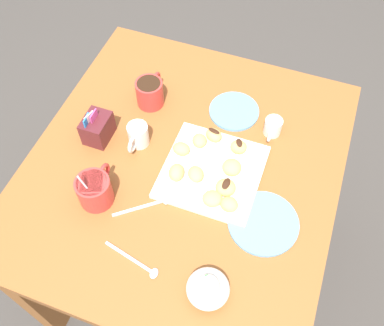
{
  "coord_description": "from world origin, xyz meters",
  "views": [
    {
      "loc": [
        -0.63,
        -0.26,
        1.75
      ],
      "look_at": [
        0.0,
        -0.03,
        0.74
      ],
      "focal_mm": 40.29,
      "sensor_mm": 36.0,
      "label": 1
    }
  ],
  "objects_px": {
    "beignet_6": "(181,149)",
    "ice_cream_bowl": "(208,288)",
    "cream_pitcher_white": "(138,134)",
    "saucer_sky_right": "(234,111)",
    "dining_table": "(184,187)",
    "coffee_mug_red_right": "(150,92)",
    "beignet_5": "(196,174)",
    "coffee_mug_red_left": "(95,189)",
    "chocolate_sauce_pitcher": "(273,126)",
    "saucer_sky_left": "(263,223)",
    "beignet_0": "(199,140)",
    "beignet_4": "(212,199)",
    "beignet_9": "(214,135)",
    "sugar_caddy": "(97,128)",
    "beignet_3": "(177,173)",
    "beignet_7": "(226,188)",
    "pastry_plate_square": "(212,171)",
    "beignet_2": "(232,167)",
    "beignet_8": "(229,204)",
    "beignet_1": "(239,147)"
  },
  "relations": [
    {
      "from": "sugar_caddy",
      "to": "beignet_7",
      "type": "bearing_deg",
      "value": -98.23
    },
    {
      "from": "chocolate_sauce_pitcher",
      "to": "beignet_7",
      "type": "relative_size",
      "value": 1.67
    },
    {
      "from": "pastry_plate_square",
      "to": "beignet_0",
      "type": "bearing_deg",
      "value": 41.71
    },
    {
      "from": "dining_table",
      "to": "beignet_5",
      "type": "height_order",
      "value": "beignet_5"
    },
    {
      "from": "dining_table",
      "to": "beignet_8",
      "type": "relative_size",
      "value": 19.93
    },
    {
      "from": "cream_pitcher_white",
      "to": "beignet_8",
      "type": "distance_m",
      "value": 0.34
    },
    {
      "from": "pastry_plate_square",
      "to": "beignet_0",
      "type": "relative_size",
      "value": 5.73
    },
    {
      "from": "cream_pitcher_white",
      "to": "beignet_2",
      "type": "bearing_deg",
      "value": -92.21
    },
    {
      "from": "cream_pitcher_white",
      "to": "saucer_sky_right",
      "type": "xyz_separation_m",
      "value": [
        0.21,
        -0.23,
        -0.03
      ]
    },
    {
      "from": "beignet_5",
      "to": "beignet_6",
      "type": "distance_m",
      "value": 0.09
    },
    {
      "from": "dining_table",
      "to": "coffee_mug_red_left",
      "type": "bearing_deg",
      "value": 135.36
    },
    {
      "from": "coffee_mug_red_left",
      "to": "chocolate_sauce_pitcher",
      "type": "height_order",
      "value": "coffee_mug_red_left"
    },
    {
      "from": "pastry_plate_square",
      "to": "coffee_mug_red_left",
      "type": "distance_m",
      "value": 0.33
    },
    {
      "from": "coffee_mug_red_right",
      "to": "beignet_5",
      "type": "bearing_deg",
      "value": -134.09
    },
    {
      "from": "chocolate_sauce_pitcher",
      "to": "saucer_sky_left",
      "type": "distance_m",
      "value": 0.31
    },
    {
      "from": "coffee_mug_red_right",
      "to": "chocolate_sauce_pitcher",
      "type": "xyz_separation_m",
      "value": [
        0.01,
        -0.39,
        -0.02
      ]
    },
    {
      "from": "beignet_3",
      "to": "beignet_7",
      "type": "relative_size",
      "value": 0.99
    },
    {
      "from": "beignet_4",
      "to": "beignet_9",
      "type": "bearing_deg",
      "value": 17.38
    },
    {
      "from": "beignet_6",
      "to": "ice_cream_bowl",
      "type": "bearing_deg",
      "value": -150.28
    },
    {
      "from": "dining_table",
      "to": "coffee_mug_red_right",
      "type": "distance_m",
      "value": 0.31
    },
    {
      "from": "beignet_7",
      "to": "beignet_9",
      "type": "bearing_deg",
      "value": 28.69
    },
    {
      "from": "beignet_6",
      "to": "pastry_plate_square",
      "type": "bearing_deg",
      "value": -104.58
    },
    {
      "from": "chocolate_sauce_pitcher",
      "to": "beignet_7",
      "type": "xyz_separation_m",
      "value": [
        -0.25,
        0.07,
        0.0
      ]
    },
    {
      "from": "saucer_sky_left",
      "to": "beignet_2",
      "type": "relative_size",
      "value": 3.44
    },
    {
      "from": "beignet_1",
      "to": "chocolate_sauce_pitcher",
      "type": "bearing_deg",
      "value": -33.77
    },
    {
      "from": "beignet_2",
      "to": "beignet_7",
      "type": "xyz_separation_m",
      "value": [
        -0.07,
        -0.0,
        0.0
      ]
    },
    {
      "from": "cream_pitcher_white",
      "to": "beignet_4",
      "type": "xyz_separation_m",
      "value": [
        -0.12,
        -0.27,
        -0.01
      ]
    },
    {
      "from": "cream_pitcher_white",
      "to": "saucer_sky_left",
      "type": "height_order",
      "value": "cream_pitcher_white"
    },
    {
      "from": "pastry_plate_square",
      "to": "coffee_mug_red_right",
      "type": "relative_size",
      "value": 2.2
    },
    {
      "from": "cream_pitcher_white",
      "to": "dining_table",
      "type": "bearing_deg",
      "value": -100.49
    },
    {
      "from": "cream_pitcher_white",
      "to": "beignet_6",
      "type": "bearing_deg",
      "value": -89.57
    },
    {
      "from": "beignet_9",
      "to": "beignet_5",
      "type": "bearing_deg",
      "value": 178.25
    },
    {
      "from": "beignet_5",
      "to": "beignet_6",
      "type": "height_order",
      "value": "beignet_6"
    },
    {
      "from": "chocolate_sauce_pitcher",
      "to": "beignet_8",
      "type": "xyz_separation_m",
      "value": [
        -0.29,
        0.04,
        0.0
      ]
    },
    {
      "from": "coffee_mug_red_left",
      "to": "beignet_0",
      "type": "bearing_deg",
      "value": -38.22
    },
    {
      "from": "chocolate_sauce_pitcher",
      "to": "beignet_9",
      "type": "bearing_deg",
      "value": 121.21
    },
    {
      "from": "sugar_caddy",
      "to": "saucer_sky_right",
      "type": "distance_m",
      "value": 0.42
    },
    {
      "from": "sugar_caddy",
      "to": "beignet_0",
      "type": "distance_m",
      "value": 0.3
    },
    {
      "from": "saucer_sky_right",
      "to": "beignet_6",
      "type": "relative_size",
      "value": 3.11
    },
    {
      "from": "beignet_2",
      "to": "beignet_4",
      "type": "height_order",
      "value": "beignet_2"
    },
    {
      "from": "saucer_sky_left",
      "to": "beignet_6",
      "type": "bearing_deg",
      "value": 64.77
    },
    {
      "from": "coffee_mug_red_right",
      "to": "beignet_3",
      "type": "xyz_separation_m",
      "value": [
        -0.24,
        -0.18,
        -0.01
      ]
    },
    {
      "from": "chocolate_sauce_pitcher",
      "to": "saucer_sky_left",
      "type": "xyz_separation_m",
      "value": [
        -0.3,
        -0.05,
        -0.03
      ]
    },
    {
      "from": "chocolate_sauce_pitcher",
      "to": "beignet_3",
      "type": "relative_size",
      "value": 1.69
    },
    {
      "from": "beignet_3",
      "to": "beignet_4",
      "type": "relative_size",
      "value": 1.03
    },
    {
      "from": "beignet_2",
      "to": "pastry_plate_square",
      "type": "bearing_deg",
      "value": 106.31
    },
    {
      "from": "coffee_mug_red_left",
      "to": "ice_cream_bowl",
      "type": "xyz_separation_m",
      "value": [
        -0.14,
        -0.36,
        -0.01
      ]
    },
    {
      "from": "saucer_sky_right",
      "to": "beignet_5",
      "type": "xyz_separation_m",
      "value": [
        -0.27,
        0.03,
        0.03
      ]
    },
    {
      "from": "saucer_sky_left",
      "to": "beignet_6",
      "type": "height_order",
      "value": "beignet_6"
    },
    {
      "from": "dining_table",
      "to": "coffee_mug_red_right",
      "type": "bearing_deg",
      "value": 43.9
    }
  ]
}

